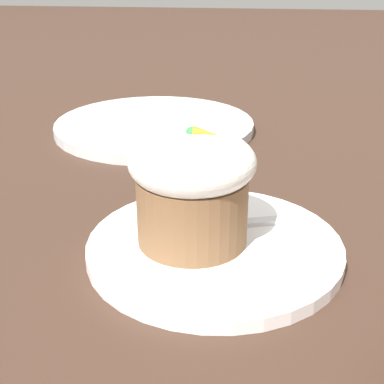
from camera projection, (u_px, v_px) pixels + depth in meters
The scene contains 5 objects.
ground_plane at pixel (214, 253), 0.44m from camera, with size 4.00×4.00×0.00m, color #3D281E.
dessert_plate at pixel (215, 247), 0.44m from camera, with size 0.21×0.21×0.01m.
carrot_cake at pixel (192, 186), 0.42m from camera, with size 0.10×0.10×0.10m.
spoon at pixel (216, 224), 0.46m from camera, with size 0.11×0.05×0.01m.
side_plate at pixel (155, 126), 0.74m from camera, with size 0.27×0.27×0.01m.
Camera 1 is at (0.03, -0.38, 0.23)m, focal length 50.00 mm.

